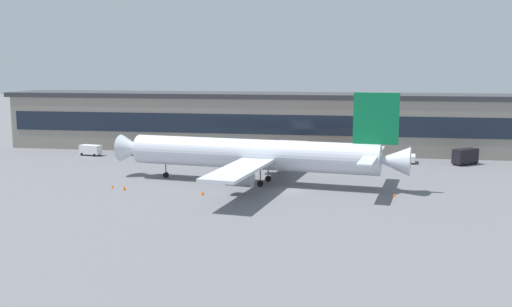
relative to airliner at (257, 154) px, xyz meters
name	(u,v)px	position (x,y,z in m)	size (l,w,h in m)	color
ground_plane	(293,191)	(7.29, -5.43, -5.47)	(600.00, 600.00, 0.00)	slate
terminal_building	(314,122)	(7.29, 43.62, 1.89)	(161.82, 16.69, 14.67)	gray
airliner	(257,154)	(0.00, 0.00, 0.00)	(55.93, 47.87, 17.11)	silver
stair_truck	(466,156)	(41.80, 28.41, -3.50)	(6.13, 5.71, 3.55)	black
follow_me_car	(139,151)	(-34.15, 29.12, -4.38)	(4.74, 2.96, 1.85)	red
belt_loader	(271,155)	(-1.53, 27.84, -4.32)	(3.23, 6.67, 1.95)	red
fuel_truck	(341,153)	(14.65, 28.18, -3.59)	(8.56, 3.32, 3.35)	red
pushback_tractor	(409,158)	(29.80, 28.77, -4.42)	(3.06, 5.03, 1.75)	white
crew_van	(91,150)	(-45.53, 26.52, -4.01)	(5.51, 3.10, 2.55)	white
traffic_cone_0	(112,187)	(-24.73, -8.51, -5.19)	(0.45, 0.45, 0.57)	#F2590C
traffic_cone_1	(124,188)	(-22.01, -9.67, -5.10)	(0.60, 0.60, 0.75)	#F2590C
traffic_cone_2	(394,195)	(24.50, -6.96, -5.17)	(0.49, 0.49, 0.61)	#F2590C
traffic_cone_3	(202,193)	(-7.41, -11.15, -5.10)	(0.60, 0.60, 0.75)	#F2590C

